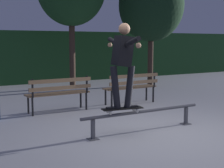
# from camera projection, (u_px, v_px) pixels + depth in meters

# --- Properties ---
(ground_plane) EXTENTS (90.00, 90.00, 0.00)m
(ground_plane) POSITION_uv_depth(u_px,v_px,m) (152.00, 135.00, 6.13)
(ground_plane) COLOR #99999E
(hedge_backdrop) EXTENTS (24.00, 1.20, 2.18)m
(hedge_backdrop) POSITION_uv_depth(u_px,v_px,m) (22.00, 57.00, 13.78)
(hedge_backdrop) COLOR #193D1E
(hedge_backdrop) RESTS_ON ground
(grind_rail) EXTENTS (2.68, 0.18, 0.42)m
(grind_rail) POSITION_uv_depth(u_px,v_px,m) (144.00, 115.00, 6.34)
(grind_rail) COLOR #47474C
(grind_rail) RESTS_ON ground
(skateboard) EXTENTS (0.80, 0.32, 0.09)m
(skateboard) POSITION_uv_depth(u_px,v_px,m) (122.00, 109.00, 6.07)
(skateboard) COLOR black
(skateboard) RESTS_ON grind_rail
(skateboarder) EXTENTS (0.63, 1.39, 1.56)m
(skateboarder) POSITION_uv_depth(u_px,v_px,m) (123.00, 58.00, 5.96)
(skateboarder) COLOR black
(skateboarder) RESTS_ON skateboard
(park_bench_leftmost) EXTENTS (1.61, 0.46, 0.88)m
(park_bench_leftmost) POSITION_uv_depth(u_px,v_px,m) (59.00, 91.00, 8.03)
(park_bench_leftmost) COLOR black
(park_bench_leftmost) RESTS_ON ground
(park_bench_left_center) EXTENTS (1.61, 0.46, 0.88)m
(park_bench_left_center) POSITION_uv_depth(u_px,v_px,m) (132.00, 85.00, 9.09)
(park_bench_left_center) COLOR black
(park_bench_left_center) RESTS_ON ground
(tree_far_right) EXTENTS (2.59, 2.59, 4.59)m
(tree_far_right) POSITION_uv_depth(u_px,v_px,m) (151.00, 6.00, 12.98)
(tree_far_right) COLOR #3D2D23
(tree_far_right) RESTS_ON ground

